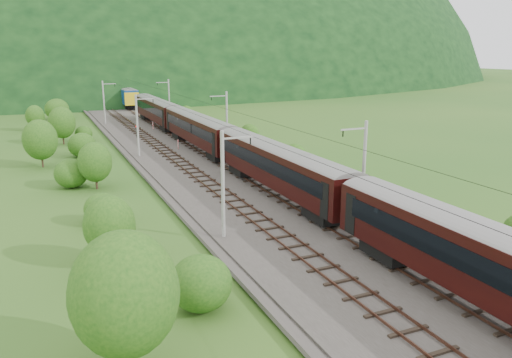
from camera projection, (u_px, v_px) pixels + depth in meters
name	position (u px, v px, depth m)	size (l,w,h in m)	color
ground	(297.00, 229.00, 39.83)	(600.00, 600.00, 0.00)	#26551A
railbed	(248.00, 195.00, 48.63)	(14.00, 220.00, 0.30)	#38332D
track_left	(225.00, 195.00, 47.64)	(2.40, 220.00, 0.27)	brown
track_right	(270.00, 190.00, 49.52)	(2.40, 220.00, 0.27)	brown
catenary_left	(138.00, 124.00, 64.60)	(2.54, 192.28, 8.00)	gray
catenary_right	(226.00, 119.00, 69.41)	(2.54, 192.28, 8.00)	gray
overhead_wires	(247.00, 124.00, 46.89)	(4.83, 198.00, 0.03)	black
mountain_main	(67.00, 76.00, 269.83)	(504.00, 360.00, 244.00)	black
train	(281.00, 161.00, 46.55)	(3.26, 181.66, 5.68)	black
hazard_post_near	(178.00, 144.00, 70.06)	(0.14, 0.14, 1.35)	red
hazard_post_far	(153.00, 125.00, 87.51)	(0.14, 0.14, 1.31)	red
signal	(137.00, 131.00, 79.07)	(0.21, 0.21, 1.86)	black
vegetation_left	(82.00, 161.00, 52.34)	(11.81, 142.65, 6.66)	#1C4913
vegetation_right	(326.00, 166.00, 55.63)	(5.84, 108.61, 2.67)	#1C4913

